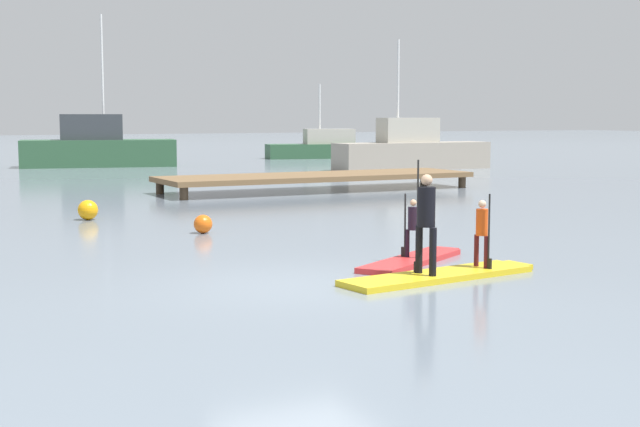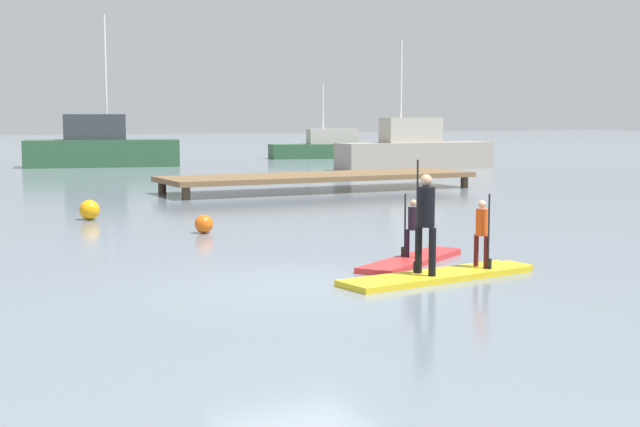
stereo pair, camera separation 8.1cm
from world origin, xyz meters
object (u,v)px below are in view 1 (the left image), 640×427
paddleboard_far (441,275)px  mooring_buoy_near (88,210)px  paddler_child_front (482,230)px  paddleboard_near (413,260)px  trawler_grey_distant (321,147)px  mooring_buoy_far (203,224)px  paddler_child_solo (412,225)px  motor_boat_small_navy (412,151)px  paddler_adult (426,217)px  fishing_boat_green_midground (97,148)px

paddleboard_far → mooring_buoy_near: bearing=106.4°
paddler_child_front → paddleboard_near: bearing=107.4°
trawler_grey_distant → mooring_buoy_far: trawler_grey_distant is taller
paddler_child_solo → mooring_buoy_far: 6.08m
mooring_buoy_near → motor_boat_small_navy: bearing=37.3°
motor_boat_small_navy → mooring_buoy_near: size_ratio=15.96×
paddleboard_far → paddler_adult: bearing=-173.9°
paddler_child_front → motor_boat_small_navy: size_ratio=0.15×
paddleboard_far → paddler_adult: (-0.34, -0.04, 1.00)m
paddleboard_near → trawler_grey_distant: (17.39, 37.47, 0.65)m
paddler_child_solo → paddler_child_front: size_ratio=0.92×
fishing_boat_green_midground → paddleboard_near: bearing=-93.9°
paddler_child_solo → paddler_child_front: bearing=-72.4°
mooring_buoy_near → paddleboard_near: bearing=-68.8°
paddleboard_near → paddleboard_far: size_ratio=0.79×
paddler_child_front → mooring_buoy_far: 7.61m
fishing_boat_green_midground → motor_boat_small_navy: fishing_boat_green_midground is taller
paddler_child_front → mooring_buoy_far: bearing=108.9°
paddleboard_near → paddler_child_front: paddler_child_front is taller
paddleboard_far → trawler_grey_distant: trawler_grey_distant is taller
trawler_grey_distant → mooring_buoy_far: 37.20m
paddleboard_near → paddler_adult: bearing=-116.3°
motor_boat_small_navy → mooring_buoy_far: motor_boat_small_navy is taller
paddleboard_far → mooring_buoy_far: size_ratio=8.86×
paddler_child_solo → motor_boat_small_navy: size_ratio=0.14×
motor_boat_small_navy → mooring_buoy_far: (-17.90, -18.88, -0.71)m
paddler_child_solo → motor_boat_small_navy: bearing=57.1°
fishing_boat_green_midground → mooring_buoy_far: bearing=-98.7°
trawler_grey_distant → paddler_child_solo: bearing=-114.9°
trawler_grey_distant → fishing_boat_green_midground: bearing=-168.1°
paddler_adult → mooring_buoy_near: size_ratio=3.59×
mooring_buoy_near → mooring_buoy_far: bearing=-66.0°
trawler_grey_distant → mooring_buoy_near: bearing=-127.2°
paddler_child_solo → trawler_grey_distant: bearing=65.1°
paddleboard_near → paddler_child_solo: (-0.01, 0.01, 0.65)m
paddler_child_solo → motor_boat_small_navy: (15.90, 24.60, 0.22)m
paddleboard_far → fishing_boat_green_midground: (2.81, 35.87, 0.96)m
paddler_child_solo → mooring_buoy_near: (-3.74, 9.63, -0.44)m
paddler_child_front → mooring_buoy_near: size_ratio=2.45×
trawler_grey_distant → paddleboard_near: bearing=-114.9°
paddleboard_far → mooring_buoy_near: 11.68m
fishing_boat_green_midground → trawler_grey_distant: (15.03, 3.17, -0.31)m
paddleboard_near → paddler_adult: 2.04m
paddleboard_near → paddler_child_solo: 0.65m
trawler_grey_distant → paddleboard_far: bearing=-114.6°
motor_boat_small_navy → mooring_buoy_near: (-19.64, -14.97, -0.66)m
paddler_child_front → trawler_grey_distant: size_ratio=0.19×
paddleboard_near → paddler_child_solo: bearing=120.1°
paddler_adult → mooring_buoy_far: size_ratio=4.35×
paddler_child_solo → paddler_child_front: 1.54m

